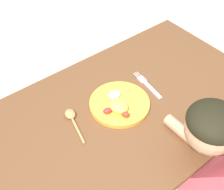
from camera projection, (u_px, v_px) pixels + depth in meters
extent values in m
cube|color=brown|center=(125.00, 111.00, 1.30)|extent=(1.29, 0.77, 0.03)
cube|color=brown|center=(1.00, 179.00, 1.49)|extent=(0.05, 0.05, 0.73)
cube|color=brown|center=(160.00, 84.00, 1.96)|extent=(0.05, 0.05, 0.73)
cylinder|color=gold|center=(120.00, 104.00, 1.30)|extent=(0.26, 0.26, 0.02)
ellipsoid|color=#F9E749|center=(118.00, 106.00, 1.25)|extent=(0.07, 0.09, 0.03)
ellipsoid|color=red|center=(107.00, 111.00, 1.24)|extent=(0.04, 0.04, 0.02)
ellipsoid|color=red|center=(118.00, 108.00, 1.25)|extent=(0.04, 0.04, 0.03)
ellipsoid|color=red|center=(126.00, 114.00, 1.22)|extent=(0.04, 0.04, 0.03)
ellipsoid|color=white|center=(115.00, 94.00, 1.31)|extent=(0.05, 0.05, 0.02)
cube|color=silver|center=(152.00, 90.00, 1.36)|extent=(0.03, 0.12, 0.01)
cube|color=silver|center=(142.00, 79.00, 1.41)|extent=(0.03, 0.04, 0.01)
cylinder|color=silver|center=(139.00, 74.00, 1.44)|extent=(0.01, 0.04, 0.00)
cylinder|color=silver|center=(137.00, 75.00, 1.43)|extent=(0.01, 0.04, 0.00)
cylinder|color=silver|center=(136.00, 76.00, 1.43)|extent=(0.01, 0.04, 0.00)
cylinder|color=#AF8149|center=(78.00, 131.00, 1.20)|extent=(0.04, 0.13, 0.01)
ellipsoid|color=#AF8149|center=(70.00, 114.00, 1.25)|extent=(0.05, 0.06, 0.02)
cube|color=#CC4C59|center=(217.00, 181.00, 1.14)|extent=(0.15, 0.29, 0.35)
sphere|color=tan|center=(211.00, 129.00, 1.03)|extent=(0.18, 0.18, 0.18)
ellipsoid|color=black|center=(214.00, 121.00, 1.00)|extent=(0.19, 0.19, 0.10)
cylinder|color=tan|center=(185.00, 133.00, 1.17)|extent=(0.05, 0.19, 0.05)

